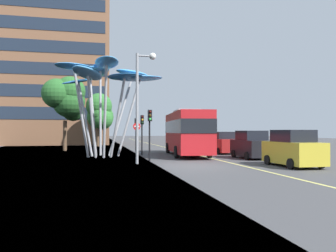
% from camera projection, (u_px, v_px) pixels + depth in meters
% --- Properties ---
extents(ground, '(120.00, 240.00, 0.10)m').
position_uv_depth(ground, '(184.00, 167.00, 19.80)').
color(ground, '#424244').
extents(red_bus, '(3.55, 10.16, 3.88)m').
position_uv_depth(red_bus, '(187.00, 131.00, 28.47)').
color(red_bus, red).
rests_on(red_bus, ground).
extents(leaf_sculpture, '(9.23, 9.18, 8.14)m').
position_uv_depth(leaf_sculpture, '(106.00, 77.00, 27.49)').
color(leaf_sculpture, '#9EA0A5').
rests_on(leaf_sculpture, ground).
extents(traffic_light_kerb_near, '(0.28, 0.42, 3.58)m').
position_uv_depth(traffic_light_kerb_near, '(150.00, 124.00, 23.34)').
color(traffic_light_kerb_near, black).
rests_on(traffic_light_kerb_near, ground).
extents(traffic_light_kerb_far, '(0.28, 0.42, 3.47)m').
position_uv_depth(traffic_light_kerb_far, '(142.00, 126.00, 28.87)').
color(traffic_light_kerb_far, black).
rests_on(traffic_light_kerb_far, ground).
extents(traffic_light_island_mid, '(0.28, 0.42, 3.33)m').
position_uv_depth(traffic_light_island_mid, '(136.00, 128.00, 32.53)').
color(traffic_light_island_mid, black).
rests_on(traffic_light_island_mid, ground).
extents(car_parked_near, '(2.07, 4.09, 2.17)m').
position_uv_depth(car_parked_near, '(293.00, 149.00, 19.70)').
color(car_parked_near, gold).
rests_on(car_parked_near, ground).
extents(car_parked_mid, '(2.06, 3.87, 2.13)m').
position_uv_depth(car_parked_mid, '(251.00, 145.00, 25.37)').
color(car_parked_mid, black).
rests_on(car_parked_mid, ground).
extents(car_parked_far, '(1.92, 4.05, 2.03)m').
position_uv_depth(car_parked_far, '(223.00, 143.00, 31.04)').
color(car_parked_far, maroon).
rests_on(car_parked_far, ground).
extents(street_lamp, '(1.31, 0.44, 7.15)m').
position_uv_depth(street_lamp, '(142.00, 93.00, 21.30)').
color(street_lamp, gray).
rests_on(street_lamp, ground).
extents(tree_pavement_near, '(4.41, 4.77, 7.83)m').
position_uv_depth(tree_pavement_near, '(67.00, 98.00, 34.96)').
color(tree_pavement_near, brown).
rests_on(tree_pavement_near, ground).
extents(tree_pavement_far, '(3.75, 4.31, 7.24)m').
position_uv_depth(tree_pavement_far, '(100.00, 113.00, 45.40)').
color(tree_pavement_far, brown).
rests_on(tree_pavement_far, ground).
extents(no_entry_sign, '(0.60, 0.12, 2.76)m').
position_uv_depth(no_entry_sign, '(137.00, 134.00, 26.27)').
color(no_entry_sign, gray).
rests_on(no_entry_sign, ground).
extents(backdrop_building, '(20.14, 15.72, 22.34)m').
position_uv_depth(backdrop_building, '(46.00, 76.00, 54.85)').
color(backdrop_building, brown).
rests_on(backdrop_building, ground).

